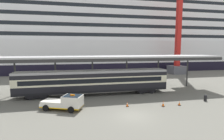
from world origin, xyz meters
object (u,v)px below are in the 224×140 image
train_carriage (94,81)px  traffic_cone_mid (163,103)px  traffic_cone_far (127,104)px  cruise_ship (140,36)px  quay_bollard (205,98)px  service_truck (66,102)px  dockside_crane (180,22)px  traffic_cone_near (179,103)px

train_carriage → traffic_cone_mid: 11.66m
traffic_cone_mid → traffic_cone_far: bearing=169.0°
cruise_ship → quay_bollard: 48.99m
cruise_ship → service_truck: size_ratio=23.24×
cruise_ship → traffic_cone_mid: bearing=-107.2°
traffic_cone_far → dockside_crane: bearing=47.5°
cruise_ship → traffic_cone_far: cruise_ship is taller
traffic_cone_near → traffic_cone_mid: 2.37m
dockside_crane → train_carriage: bearing=-144.9°
quay_bollard → traffic_cone_mid: bearing=-172.5°
traffic_cone_mid → dockside_crane: 37.11m
cruise_ship → traffic_cone_near: bearing=-104.6°
traffic_cone_far → dockside_crane: 39.23m
service_truck → traffic_cone_mid: (12.75, -1.38, -0.60)m
train_carriage → traffic_cone_near: 13.53m
cruise_ship → service_truck: cruise_ship is taller
cruise_ship → dockside_crane: bearing=-76.4°
dockside_crane → quay_bollard: 32.98m
traffic_cone_near → service_truck: bearing=174.5°
quay_bollard → traffic_cone_far: bearing=-179.9°
cruise_ship → traffic_cone_far: size_ratio=202.72×
service_truck → traffic_cone_near: 15.20m
dockside_crane → traffic_cone_near: bearing=-122.0°
cruise_ship → traffic_cone_far: 52.28m
traffic_cone_mid → traffic_cone_far: 4.84m
cruise_ship → traffic_cone_mid: 51.54m
cruise_ship → traffic_cone_near: 51.00m
traffic_cone_mid → dockside_crane: bearing=54.5°
cruise_ship → traffic_cone_far: bearing=-112.6°
service_truck → traffic_cone_far: service_truck is taller
service_truck → traffic_cone_mid: 12.84m
train_carriage → service_truck: 7.90m
traffic_cone_near → dockside_crane: 36.01m
traffic_cone_near → dockside_crane: (17.31, 27.66, 15.24)m
traffic_cone_near → traffic_cone_mid: (-2.36, 0.08, 0.09)m
quay_bollard → service_truck: bearing=178.8°
traffic_cone_far → quay_bollard: 12.05m
cruise_ship → traffic_cone_mid: cruise_ship is taller
traffic_cone_near → traffic_cone_mid: bearing=178.1°
train_carriage → traffic_cone_far: train_carriage is taller
cruise_ship → service_truck: (-27.55, -46.44, -11.69)m
train_carriage → traffic_cone_far: bearing=-62.1°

